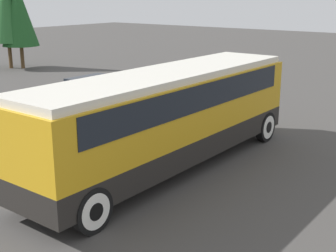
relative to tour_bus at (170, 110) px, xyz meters
The scene contains 7 objects.
ground_plane 1.97m from the tour_bus, behind, with size 120.00×120.00×0.00m, color #423F3D.
tour_bus is the anchor object (origin of this frame).
parked_car_near 6.21m from the tour_bus, 66.17° to the left, with size 4.43×1.84×1.35m.
parked_car_mid 6.37m from the tour_bus, 108.14° to the left, with size 4.60×1.83×1.36m.
parked_car_far 10.28m from the tour_bus, 59.92° to the left, with size 4.65×1.94×1.43m.
tree_left 25.17m from the tour_bus, 66.99° to the left, with size 3.15×3.15×6.78m.
tree_center 24.60m from the tour_bus, 65.15° to the left, with size 2.77×2.77×6.50m.
Camera 1 is at (-11.50, -8.83, 5.55)m, focal length 50.00 mm.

